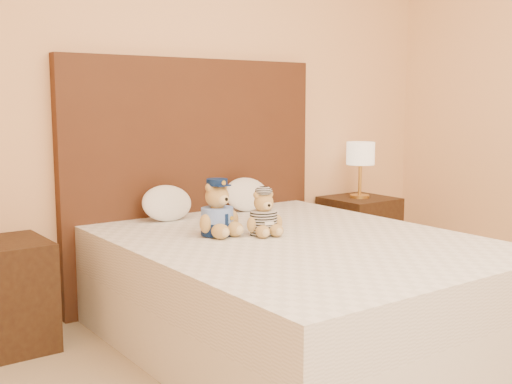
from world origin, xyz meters
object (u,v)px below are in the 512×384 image
lamp (360,156)px  pillow_left (167,201)px  pillow_right (247,193)px  nightstand_right (359,235)px  teddy_police (217,208)px  nightstand_left (2,296)px  bed (296,291)px  teddy_prisoner (264,213)px

lamp → pillow_left: bearing=178.9°
pillow_left → pillow_right: 0.57m
nightstand_right → lamp: (-0.00, 0.00, 0.57)m
nightstand_right → pillow_right: bearing=178.2°
teddy_police → nightstand_right: bearing=12.3°
nightstand_left → lamp: bearing=0.0°
nightstand_left → pillow_right: size_ratio=1.71×
nightstand_left → nightstand_right: same height
pillow_left → bed: bearing=-70.4°
nightstand_right → teddy_prisoner: teddy_prisoner is taller
teddy_police → teddy_prisoner: 0.24m
bed → nightstand_right: size_ratio=3.64×
bed → lamp: (1.25, 0.80, 0.57)m
teddy_police → teddy_prisoner: teddy_police is taller
teddy_prisoner → pillow_right: size_ratio=0.73×
lamp → pillow_right: 0.99m
nightstand_right → nightstand_left: bearing=180.0°
teddy_police → pillow_right: 0.77m
lamp → teddy_prisoner: (-1.34, -0.63, -0.18)m
pillow_left → nightstand_right: bearing=-1.1°
nightstand_right → teddy_prisoner: size_ratio=2.33×
pillow_right → lamp: bearing=-1.8°
nightstand_left → pillow_left: 1.03m
teddy_prisoner → pillow_right: teddy_prisoner is taller
nightstand_left → teddy_prisoner: bearing=-28.6°
bed → nightstand_left: size_ratio=3.64×
teddy_prisoner → nightstand_left: bearing=161.8°
lamp → pillow_right: bearing=178.2°
nightstand_right → pillow_right: 1.05m
nightstand_right → teddy_prisoner: 1.53m
nightstand_left → teddy_police: teddy_police is taller
lamp → pillow_left: (-1.55, 0.03, -0.19)m
bed → pillow_right: pillow_right is taller
nightstand_left → bed: bearing=-32.6°
bed → pillow_left: (-0.30, 0.83, 0.39)m
nightstand_left → teddy_police: bearing=-27.5°
nightstand_right → lamp: bearing=180.0°
lamp → nightstand_left: bearing=180.0°
nightstand_right → pillow_left: size_ratio=1.74×
pillow_right → teddy_police: bearing=-136.6°
lamp → pillow_left: lamp is taller
teddy_prisoner → pillow_right: bearing=71.8°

